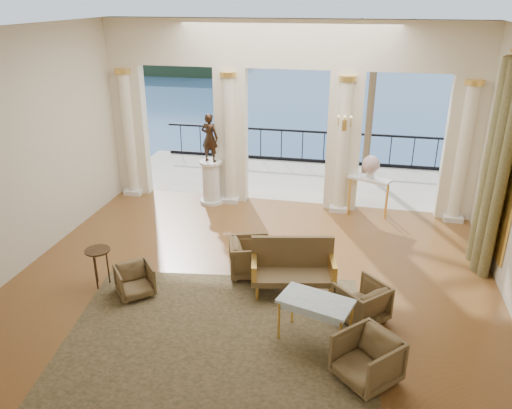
% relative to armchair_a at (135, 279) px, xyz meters
% --- Properties ---
extents(floor, '(9.00, 9.00, 0.00)m').
position_rel_armchair_a_xyz_m(floor, '(1.95, 0.95, -0.31)').
color(floor, '#522915').
rests_on(floor, ground).
extents(room_walls, '(9.00, 9.00, 9.00)m').
position_rel_armchair_a_xyz_m(room_walls, '(1.95, -0.17, 2.57)').
color(room_walls, beige).
rests_on(room_walls, ground).
extents(arcade, '(9.00, 0.56, 4.50)m').
position_rel_armchair_a_xyz_m(arcade, '(1.95, 4.77, 2.27)').
color(arcade, '#FCF0CF').
rests_on(arcade, ground).
extents(terrace, '(10.00, 3.60, 0.10)m').
position_rel_armchair_a_xyz_m(terrace, '(1.95, 6.75, -0.36)').
color(terrace, '#A39889').
rests_on(terrace, ground).
extents(balustrade, '(9.00, 0.06, 1.03)m').
position_rel_armchair_a_xyz_m(balustrade, '(1.95, 8.35, 0.10)').
color(balustrade, black).
rests_on(balustrade, terrace).
extents(palm_tree, '(2.00, 2.00, 4.50)m').
position_rel_armchair_a_xyz_m(palm_tree, '(3.95, 7.55, 3.78)').
color(palm_tree, '#4C3823').
rests_on(palm_tree, terrace).
extents(headland, '(22.00, 18.00, 6.00)m').
position_rel_armchair_a_xyz_m(headland, '(-28.05, 70.95, -3.31)').
color(headland, black).
rests_on(headland, sea).
extents(sea, '(160.00, 160.00, 0.00)m').
position_rel_armchair_a_xyz_m(sea, '(1.95, 60.95, -6.31)').
color(sea, '#2C5185').
rests_on(sea, ground).
extents(curtain, '(0.33, 1.40, 4.09)m').
position_rel_armchair_a_xyz_m(curtain, '(6.23, 2.45, 1.71)').
color(curtain, brown).
rests_on(curtain, ground).
extents(window_frame, '(0.04, 1.60, 3.40)m').
position_rel_armchair_a_xyz_m(window_frame, '(6.42, 2.45, 1.79)').
color(window_frame, '#EDB74E').
rests_on(window_frame, room_walls).
extents(wall_sconce, '(0.30, 0.11, 0.33)m').
position_rel_armchair_a_xyz_m(wall_sconce, '(3.35, 4.46, 1.91)').
color(wall_sconce, '#EDB74E').
rests_on(wall_sconce, arcade).
extents(rug, '(5.18, 4.28, 0.02)m').
position_rel_armchair_a_xyz_m(rug, '(1.76, -0.85, -0.30)').
color(rug, '#2E341C').
rests_on(rug, ground).
extents(armchair_a, '(0.83, 0.83, 0.63)m').
position_rel_armchair_a_xyz_m(armchair_a, '(0.00, 0.00, 0.00)').
color(armchair_a, '#3F2C17').
rests_on(armchair_a, ground).
extents(armchair_b, '(1.03, 1.03, 0.77)m').
position_rel_armchair_a_xyz_m(armchair_b, '(4.07, -1.34, 0.07)').
color(armchair_b, '#3F2C17').
rests_on(armchair_b, ground).
extents(armchair_c, '(0.98, 0.98, 0.74)m').
position_rel_armchair_a_xyz_m(armchair_c, '(3.96, 0.09, 0.06)').
color(armchair_c, '#3F2C17').
rests_on(armchair_c, ground).
extents(armchair_d, '(0.90, 0.93, 0.78)m').
position_rel_armchair_a_xyz_m(armchair_d, '(1.86, 1.14, 0.08)').
color(armchair_d, '#3F2C17').
rests_on(armchair_d, ground).
extents(settee, '(1.59, 0.93, 0.99)m').
position_rel_armchair_a_xyz_m(settee, '(2.73, 0.75, 0.18)').
color(settee, '#3F2C17').
rests_on(settee, ground).
extents(game_table, '(1.21, 0.88, 0.75)m').
position_rel_armchair_a_xyz_m(game_table, '(3.27, -0.63, 0.36)').
color(game_table, '#99B4C4').
rests_on(game_table, ground).
extents(pedestal, '(0.61, 0.61, 1.12)m').
position_rel_armchair_a_xyz_m(pedestal, '(0.09, 4.45, 0.23)').
color(pedestal, silver).
rests_on(pedestal, ground).
extents(statue, '(0.49, 0.36, 1.21)m').
position_rel_armchair_a_xyz_m(statue, '(0.09, 4.45, 1.41)').
color(statue, '#322116').
rests_on(statue, pedestal).
extents(console_table, '(1.08, 0.76, 0.95)m').
position_rel_armchair_a_xyz_m(console_table, '(4.03, 4.50, 0.48)').
color(console_table, silver).
rests_on(console_table, ground).
extents(urn, '(0.41, 0.41, 0.55)m').
position_rel_armchair_a_xyz_m(urn, '(4.03, 4.50, 0.95)').
color(urn, silver).
rests_on(urn, console_table).
extents(side_table, '(0.45, 0.45, 0.74)m').
position_rel_armchair_a_xyz_m(side_table, '(-0.76, 0.16, 0.32)').
color(side_table, black).
rests_on(side_table, ground).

